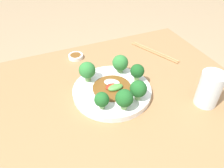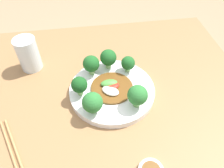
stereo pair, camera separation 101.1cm
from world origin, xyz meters
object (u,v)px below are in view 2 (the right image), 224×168
Objects in this scene: broccoli_northwest at (91,64)px; chopsticks at (15,155)px; broccoli_north at (108,58)px; broccoli_southwest at (92,103)px; broccoli_west at (79,85)px; drinking_glass at (28,54)px; broccoli_northeast at (128,63)px; broccoli_southeast at (138,95)px; stirfry_center at (111,87)px; plate at (112,91)px.

broccoli_northwest is 0.34m from chopsticks.
broccoli_north is 1.02× the size of broccoli_southwest.
broccoli_northwest reaches higher than broccoli_west.
broccoli_northeast is at bearing -15.70° from drinking_glass.
broccoli_southeast is 1.27× the size of broccoli_northeast.
broccoli_southeast is 0.56× the size of stirfry_center.
plate is 0.11m from broccoli_west.
broccoli_west is (-0.16, 0.07, -0.00)m from broccoli_southeast.
broccoli_southwest is at bearing 24.37° from chopsticks.
broccoli_northeast is at bearing 48.02° from plate.
broccoli_north and broccoli_northwest have the same top height.
broccoli_northwest is 0.53× the size of stirfry_center.
broccoli_west is at bearing -45.99° from drinking_glass.
broccoli_north is at bearing 108.48° from broccoli_southeast.
broccoli_northeast is at bearing 47.22° from stirfry_center.
drinking_glass reaches higher than broccoli_southwest.
broccoli_southwest and broccoli_northwest have the same top height.
broccoli_northwest is (-0.12, 0.15, -0.00)m from broccoli_southeast.
broccoli_southeast is 1.07× the size of broccoli_northwest.
broccoli_west is (-0.16, -0.08, 0.01)m from broccoli_northeast.
chopsticks is (-0.27, -0.17, -0.02)m from stirfry_center.
drinking_glass reaches higher than broccoli_northwest.
broccoli_northwest reaches higher than chopsticks.
broccoli_northwest is 1.19× the size of broccoli_northeast.
broccoli_west is at bearing -154.16° from broccoli_northeast.
broccoli_northeast is 0.34m from drinking_glass.
drinking_glass is (-0.26, 0.16, 0.05)m from plate.
broccoli_southwest reaches higher than broccoli_west.
chopsticks is (-0.01, -0.34, -0.06)m from drinking_glass.
chopsticks is at bearing -155.63° from broccoli_southwest.
broccoli_north is at bearing 68.85° from broccoli_southwest.
broccoli_northeast is 0.44× the size of stirfry_center.
stirfry_center is at bearing 32.20° from chopsticks.
broccoli_southwest is at bearing -50.70° from drinking_glass.
plate is 3.90× the size of broccoli_southwest.
broccoli_north reaches higher than plate.
drinking_glass is (-0.32, 0.24, -0.01)m from broccoli_southeast.
broccoli_west is 0.10m from stirfry_center.
stirfry_center reaches higher than chopsticks.
drinking_glass is (-0.17, 0.17, -0.00)m from broccoli_west.
broccoli_northeast is at bearing -24.94° from broccoli_north.
broccoli_northwest is 0.10m from broccoli_west.
broccoli_north is 1.01× the size of broccoli_northwest.
chopsticks is at bearing -147.80° from stirfry_center.
broccoli_west is at bearing -175.97° from stirfry_center.
drinking_glass is (-0.21, 0.09, -0.00)m from broccoli_northwest.
broccoli_southeast is 0.63× the size of drinking_glass.
broccoli_northeast is 0.25× the size of chopsticks.
broccoli_southeast reaches higher than broccoli_north.
broccoli_northeast is at bearing -3.28° from broccoli_northwest.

